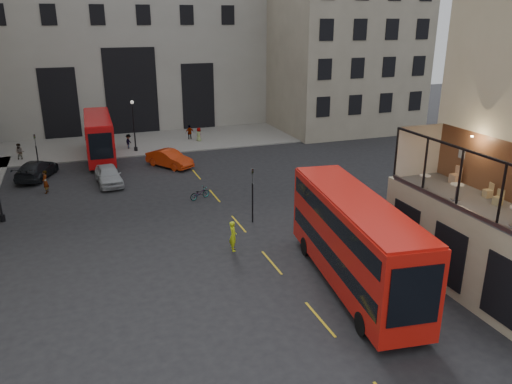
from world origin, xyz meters
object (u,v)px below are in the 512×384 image
object	(u,v)px
pedestrian_b	(129,142)
car_a	(109,175)
traffic_light_near	(252,188)
cafe_table_far	(425,180)
car_b	(169,159)
cyclist	(233,236)
pedestrian_e	(45,182)
cafe_chair_d	(455,178)
bus_near	(354,238)
bus_far	(99,135)
cafe_chair_b	(498,200)
traffic_light_far	(36,150)
pedestrian_d	(199,135)
pedestrian_c	(190,133)
street_lamp_b	(134,129)
car_c	(36,170)
pedestrian_a	(20,152)
cafe_chair_c	(488,193)
bicycle	(200,193)
cafe_table_mid	(457,189)

from	to	relation	value
pedestrian_b	car_a	bearing A→B (deg)	-168.70
traffic_light_near	cafe_table_far	bearing A→B (deg)	-54.86
car_b	cyclist	world-z (taller)	cyclist
car_b	pedestrian_b	xyz separation A→B (m)	(-2.79, 7.99, 0.03)
pedestrian_e	cafe_chair_d	xyz separation A→B (m)	(21.89, -20.26, 3.96)
bus_near	bus_far	xyz separation A→B (m)	(-10.53, 30.20, -0.29)
cafe_chair_b	pedestrian_e	bearing A→B (deg)	132.23
pedestrian_b	cafe_chair_b	size ratio (longest dim) A/B	2.18
car_a	traffic_light_far	bearing A→B (deg)	139.21
pedestrian_d	pedestrian_c	bearing A→B (deg)	7.54
traffic_light_near	cafe_table_far	world-z (taller)	cafe_table_far
traffic_light_near	cafe_table_far	xyz separation A→B (m)	(6.41, -9.11, 2.65)
car_b	pedestrian_b	distance (m)	8.47
pedestrian_b	street_lamp_b	bearing A→B (deg)	-130.74
bus_near	bus_far	bearing A→B (deg)	109.22
bus_far	cyclist	size ratio (longest dim) A/B	5.76
car_c	pedestrian_b	size ratio (longest dim) A/B	3.29
traffic_light_far	pedestrian_a	bearing A→B (deg)	107.60
cafe_chair_b	cafe_chair_d	bearing A→B (deg)	83.40
car_c	cafe_chair_b	bearing A→B (deg)	148.17
car_c	cafe_chair_d	size ratio (longest dim) A/B	5.69
cafe_chair_c	car_a	bearing A→B (deg)	126.18
bus_near	cafe_table_far	bearing A→B (deg)	7.86
car_c	cafe_chair_c	distance (m)	35.58
traffic_light_near	cafe_chair_c	world-z (taller)	cafe_chair_c
traffic_light_near	cyclist	distance (m)	4.75
traffic_light_far	cafe_table_far	size ratio (longest dim) A/B	5.31
pedestrian_d	bus_near	bearing A→B (deg)	151.92
bus_far	cafe_chair_b	size ratio (longest dim) A/B	14.24
bus_far	pedestrian_a	size ratio (longest dim) A/B	6.16
traffic_light_far	cafe_chair_b	bearing A→B (deg)	-52.06
bus_near	bicycle	bearing A→B (deg)	105.22
car_b	bicycle	distance (m)	9.53
traffic_light_near	cyclist	world-z (taller)	traffic_light_near
cafe_chair_c	cafe_chair_d	world-z (taller)	cafe_chair_d
cafe_chair_b	cafe_chair_d	world-z (taller)	cafe_chair_d
pedestrian_c	pedestrian_e	size ratio (longest dim) A/B	0.93
car_b	pedestrian_b	size ratio (longest dim) A/B	2.94
car_b	cafe_chair_b	bearing A→B (deg)	-101.78
pedestrian_c	pedestrian_a	bearing A→B (deg)	9.45
pedestrian_c	cafe_chair_d	distance (m)	35.18
pedestrian_b	cafe_chair_b	distance (m)	38.39
pedestrian_d	cafe_table_far	size ratio (longest dim) A/B	2.24
traffic_light_far	street_lamp_b	xyz separation A→B (m)	(9.00, 6.00, -0.03)
cafe_table_far	pedestrian_c	bearing A→B (deg)	98.17
pedestrian_a	pedestrian_c	size ratio (longest dim) A/B	1.01
pedestrian_b	pedestrian_d	distance (m)	7.85
pedestrian_b	pedestrian_c	size ratio (longest dim) A/B	0.95
pedestrian_a	cafe_table_mid	world-z (taller)	cafe_table_mid
pedestrian_a	cafe_chair_d	xyz separation A→B (m)	(24.51, -31.19, 4.02)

